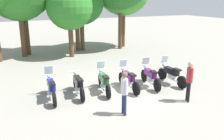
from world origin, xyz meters
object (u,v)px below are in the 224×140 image
motorcycle_1 (78,85)px  motorcycle_2 (104,81)px  motorcycle_3 (128,79)px  motorcycle_5 (171,74)px  person_1 (189,78)px  person_0 (124,90)px  tree_3 (69,7)px  tree_4 (81,2)px  motorcycle_4 (150,76)px  motorcycle_0 (51,88)px

motorcycle_1 → motorcycle_2: bearing=-90.2°
motorcycle_1 → motorcycle_2: motorcycle_2 is taller
motorcycle_3 → motorcycle_5: same height
person_1 → person_0: bearing=-158.6°
tree_3 → tree_4: size_ratio=0.91×
motorcycle_4 → person_1: size_ratio=1.23×
person_1 → motorcycle_2: bearing=160.7°
person_0 → tree_3: size_ratio=0.32×
motorcycle_1 → motorcycle_0: bearing=94.2°
tree_3 → tree_4: 2.53m
motorcycle_3 → motorcycle_5: bearing=-92.6°
motorcycle_3 → tree_3: 8.42m
motorcycle_0 → person_1: 5.94m
motorcycle_1 → person_1: 4.88m
motorcycle_2 → person_1: (2.83, -2.56, 0.53)m
motorcycle_2 → tree_3: (0.61, 7.58, 3.15)m
motorcycle_0 → motorcycle_5: size_ratio=1.00×
person_1 → tree_3: 10.70m
tree_4 → person_0: bearing=-101.2°
tree_3 → person_0: bearing=-94.8°
motorcycle_0 → person_0: 3.47m
person_1 → motorcycle_1: bearing=169.3°
motorcycle_3 → person_1: (1.62, -2.35, 0.53)m
motorcycle_0 → tree_3: (3.03, 7.42, 3.15)m
motorcycle_3 → motorcycle_5: size_ratio=1.00×
motorcycle_4 → person_1: bearing=-160.8°
motorcycle_2 → motorcycle_3: (1.20, -0.20, 0.00)m
motorcycle_5 → person_1: bearing=158.8°
motorcycle_0 → motorcycle_5: same height
motorcycle_5 → person_1: size_ratio=1.23×
motorcycle_0 → motorcycle_4: size_ratio=1.01×
motorcycle_1 → tree_3: bearing=-7.9°
motorcycle_1 → tree_4: (3.36, 9.44, 3.50)m
motorcycle_0 → tree_4: 11.02m
motorcycle_2 → motorcycle_4: bearing=-86.7°
person_0 → person_1: size_ratio=0.97×
person_0 → person_1: person_1 is taller
motorcycle_4 → tree_4: size_ratio=0.37×
motorcycle_3 → tree_4: 10.41m
motorcycle_1 → motorcycle_3: motorcycle_3 is taller
motorcycle_5 → tree_3: 9.12m
tree_3 → motorcycle_4: bearing=-77.1°
motorcycle_1 → motorcycle_2: size_ratio=1.01×
motorcycle_1 → motorcycle_4: bearing=-90.5°
motorcycle_2 → motorcycle_3: bearing=-89.8°
motorcycle_3 → motorcycle_4: size_ratio=1.01×
motorcycle_2 → person_0: bearing=-175.6°
motorcycle_5 → person_1: 2.33m
motorcycle_4 → motorcycle_3: bearing=95.8°
tree_4 → motorcycle_0: bearing=-115.9°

